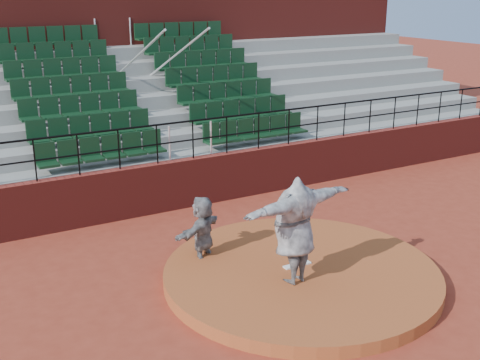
# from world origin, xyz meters

# --- Properties ---
(ground) EXTENTS (90.00, 90.00, 0.00)m
(ground) POSITION_xyz_m (0.00, 0.00, 0.00)
(ground) COLOR maroon
(ground) RESTS_ON ground
(pitchers_mound) EXTENTS (5.50, 5.50, 0.25)m
(pitchers_mound) POSITION_xyz_m (0.00, 0.00, 0.12)
(pitchers_mound) COLOR #A54D25
(pitchers_mound) RESTS_ON ground
(pitching_rubber) EXTENTS (0.60, 0.15, 0.03)m
(pitching_rubber) POSITION_xyz_m (0.00, 0.15, 0.27)
(pitching_rubber) COLOR white
(pitching_rubber) RESTS_ON pitchers_mound
(boundary_wall) EXTENTS (24.00, 0.30, 1.30)m
(boundary_wall) POSITION_xyz_m (0.00, 5.00, 0.65)
(boundary_wall) COLOR maroon
(boundary_wall) RESTS_ON ground
(wall_railing) EXTENTS (24.04, 0.05, 1.03)m
(wall_railing) POSITION_xyz_m (0.00, 5.00, 2.03)
(wall_railing) COLOR black
(wall_railing) RESTS_ON boundary_wall
(seating_deck) EXTENTS (24.00, 5.97, 4.63)m
(seating_deck) POSITION_xyz_m (0.00, 8.65, 1.44)
(seating_deck) COLOR gray
(seating_deck) RESTS_ON ground
(press_box_facade) EXTENTS (24.00, 3.00, 7.10)m
(press_box_facade) POSITION_xyz_m (0.00, 12.60, 3.55)
(press_box_facade) COLOR maroon
(press_box_facade) RESTS_ON ground
(pitcher) EXTENTS (2.65, 1.10, 2.09)m
(pitcher) POSITION_xyz_m (-0.44, -0.36, 1.30)
(pitcher) COLOR black
(pitcher) RESTS_ON pitchers_mound
(fielder) EXTENTS (1.46, 1.12, 1.54)m
(fielder) POSITION_xyz_m (-1.43, 1.55, 0.77)
(fielder) COLOR black
(fielder) RESTS_ON ground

